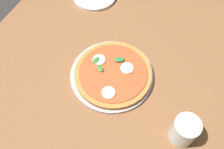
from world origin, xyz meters
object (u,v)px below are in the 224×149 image
(pizza, at_px, (113,73))
(serving_tray, at_px, (112,75))
(glass_cup, at_px, (184,130))
(dining_table, at_px, (126,70))

(pizza, bearing_deg, serving_tray, -108.61)
(pizza, distance_m, glass_cup, 0.31)
(dining_table, bearing_deg, glass_cup, 54.64)
(dining_table, xyz_separation_m, glass_cup, (0.20, 0.28, 0.13))
(pizza, xyz_separation_m, glass_cup, (0.10, 0.29, 0.03))
(serving_tray, height_order, glass_cup, glass_cup)
(dining_table, height_order, serving_tray, serving_tray)
(pizza, bearing_deg, dining_table, 172.80)
(dining_table, bearing_deg, pizza, -7.20)
(serving_tray, relative_size, glass_cup, 2.99)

